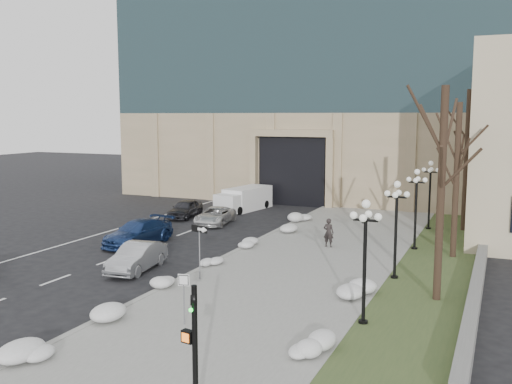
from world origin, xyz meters
TOP-DOWN VIEW (x-y plane):
  - ground at (0.00, 0.00)m, footprint 160.00×160.00m
  - sidewalk at (3.50, 14.00)m, footprint 9.00×40.00m
  - curb at (-1.00, 14.00)m, footprint 0.30×40.00m
  - grass_strip at (10.00, 14.00)m, footprint 4.00×40.00m
  - stone_wall at (12.00, 16.00)m, footprint 0.50×30.00m
  - office_tower at (-2.01, 43.58)m, footprint 40.00×24.70m
  - car_b at (-3.90, 8.95)m, footprint 2.01×4.40m
  - car_c at (-7.30, 13.88)m, footprint 2.51×5.30m
  - car_d at (-6.08, 21.55)m, footprint 2.64×4.67m
  - car_e at (-9.45, 23.05)m, footprint 2.12×4.23m
  - pedestrian at (3.60, 17.42)m, footprint 0.65×0.45m
  - box_truck at (-6.77, 28.02)m, footprint 2.90×6.08m
  - one_way_sign at (0.07, 8.52)m, footprint 1.00×0.41m
  - keep_sign at (2.28, 3.16)m, footprint 0.43×0.13m
  - traffic_signal at (5.95, -2.50)m, footprint 0.63×0.83m
  - snow_clump_a at (-0.67, -1.74)m, footprint 1.10×1.60m
  - snow_clump_b at (-0.61, 2.40)m, footprint 1.10×1.60m
  - snow_clump_c at (-0.84, 6.60)m, footprint 1.10×1.60m
  - snow_clump_d at (-0.69, 11.05)m, footprint 1.10×1.60m
  - snow_clump_e at (-0.60, 15.61)m, footprint 1.10×1.60m
  - snow_clump_f at (-0.30, 20.48)m, footprint 1.10×1.60m
  - snow_clump_g at (-0.50, 24.58)m, footprint 1.10×1.60m
  - snow_clump_h at (7.35, 2.67)m, footprint 1.10×1.60m
  - snow_clump_i at (7.33, 9.05)m, footprint 1.10×1.60m
  - lamppost_a at (8.30, 6.00)m, footprint 1.18×1.18m
  - lamppost_b at (8.30, 12.50)m, footprint 1.18×1.18m
  - lamppost_c at (8.30, 19.00)m, footprint 1.18×1.18m
  - lamppost_d at (8.30, 25.50)m, footprint 1.18×1.18m
  - tree_near at (10.50, 10.00)m, footprint 3.20×3.20m
  - tree_mid at (10.50, 18.00)m, footprint 3.20×3.20m
  - tree_far at (10.50, 26.00)m, footprint 3.20×3.20m

SIDE VIEW (x-z plane):
  - ground at x=0.00m, z-range 0.00..0.00m
  - grass_strip at x=10.00m, z-range 0.00..0.10m
  - sidewalk at x=3.50m, z-range 0.00..0.12m
  - curb at x=-1.00m, z-range 0.00..0.14m
  - snow_clump_a at x=-0.67m, z-range 0.12..0.48m
  - snow_clump_b at x=-0.61m, z-range 0.12..0.48m
  - snow_clump_c at x=-0.84m, z-range 0.12..0.48m
  - snow_clump_d at x=-0.69m, z-range 0.12..0.48m
  - snow_clump_e at x=-0.60m, z-range 0.12..0.48m
  - snow_clump_f at x=-0.30m, z-range 0.12..0.48m
  - snow_clump_g at x=-0.50m, z-range 0.12..0.48m
  - snow_clump_h at x=7.35m, z-range 0.12..0.48m
  - snow_clump_i at x=7.33m, z-range 0.12..0.48m
  - stone_wall at x=12.00m, z-range 0.00..0.70m
  - car_d at x=-6.08m, z-range 0.00..1.23m
  - car_e at x=-9.45m, z-range 0.00..1.38m
  - car_b at x=-3.90m, z-range 0.00..1.40m
  - car_c at x=-7.30m, z-range 0.00..1.49m
  - box_truck at x=-6.77m, z-range -0.03..1.82m
  - pedestrian at x=3.60m, z-range 0.12..1.83m
  - keep_sign at x=2.28m, z-range 0.48..2.50m
  - traffic_signal at x=5.95m, z-range -0.01..3.63m
  - one_way_sign at x=0.07m, z-range 0.88..3.57m
  - lamppost_a at x=8.30m, z-range 0.69..5.45m
  - lamppost_b at x=8.30m, z-range 0.69..5.45m
  - lamppost_c at x=8.30m, z-range 0.69..5.45m
  - lamppost_d at x=8.30m, z-range 0.69..5.45m
  - tree_mid at x=10.50m, z-range 1.25..9.75m
  - tree_near at x=10.50m, z-range 1.33..10.33m
  - tree_far at x=10.50m, z-range 1.40..10.90m
  - office_tower at x=-2.01m, z-range 0.49..36.49m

